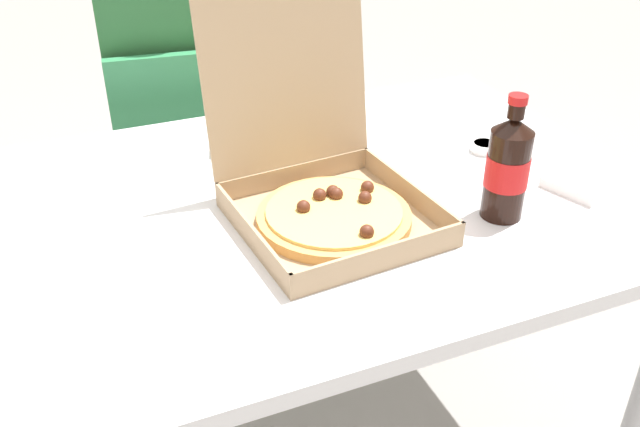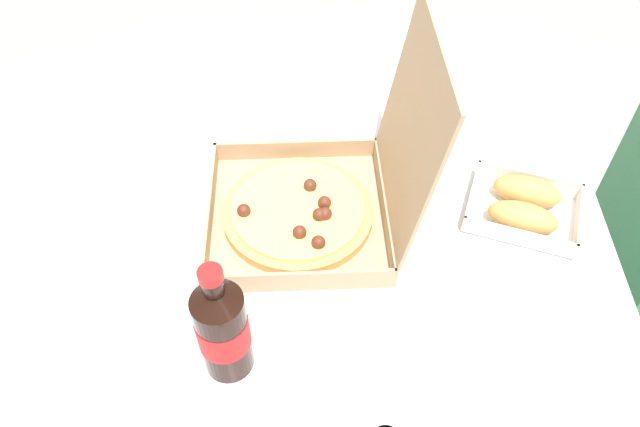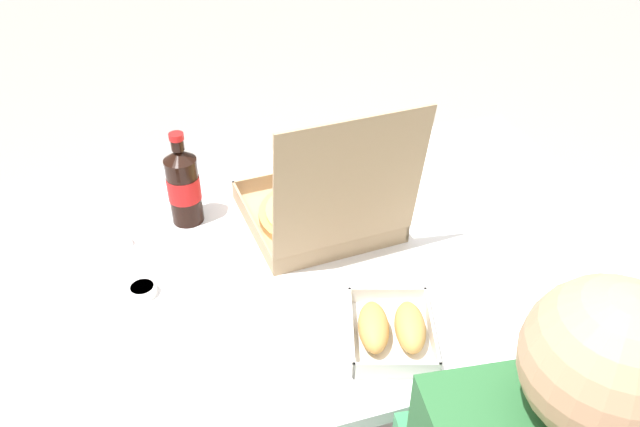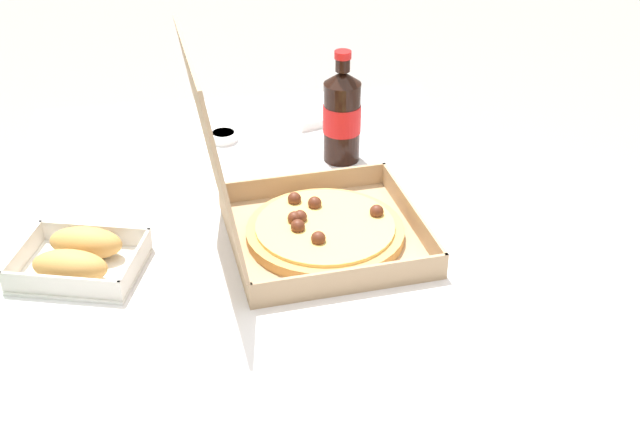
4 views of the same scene
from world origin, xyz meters
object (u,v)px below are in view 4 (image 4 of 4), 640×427
at_px(napkin_pile, 313,114).
at_px(cola_bottle, 342,115).
at_px(bread_side_box, 79,257).
at_px(pizza_box_open, 305,217).
at_px(dipping_sauce_cup, 223,136).
at_px(paper_menu, 126,415).

bearing_deg(napkin_pile, cola_bottle, -172.86).
bearing_deg(bread_side_box, pizza_box_open, -87.03).
bearing_deg(dipping_sauce_cup, napkin_pile, -68.64).
distance_m(cola_bottle, paper_menu, 0.76).
xyz_separation_m(paper_menu, napkin_pile, (0.83, -0.38, 0.01)).
distance_m(paper_menu, napkin_pile, 0.92).
xyz_separation_m(cola_bottle, napkin_pile, (0.20, 0.02, -0.08)).
bearing_deg(pizza_box_open, napkin_pile, -10.85).
relative_size(cola_bottle, napkin_pile, 2.04).
bearing_deg(pizza_box_open, dipping_sauce_cup, 14.94).
relative_size(bread_side_box, cola_bottle, 1.01).
height_order(pizza_box_open, paper_menu, pizza_box_open).
bearing_deg(napkin_pile, dipping_sauce_cup, 111.36).
xyz_separation_m(pizza_box_open, cola_bottle, (0.29, -0.12, 0.04)).
xyz_separation_m(napkin_pile, dipping_sauce_cup, (-0.08, 0.20, 0.00)).
height_order(pizza_box_open, cola_bottle, pizza_box_open).
xyz_separation_m(bread_side_box, dipping_sauce_cup, (0.42, -0.26, -0.01)).
bearing_deg(pizza_box_open, bread_side_box, 92.97).
bearing_deg(paper_menu, bread_side_box, 14.83).
xyz_separation_m(paper_menu, dipping_sauce_cup, (0.76, -0.18, 0.01)).
relative_size(paper_menu, napkin_pile, 1.91).
distance_m(napkin_pile, dipping_sauce_cup, 0.22).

